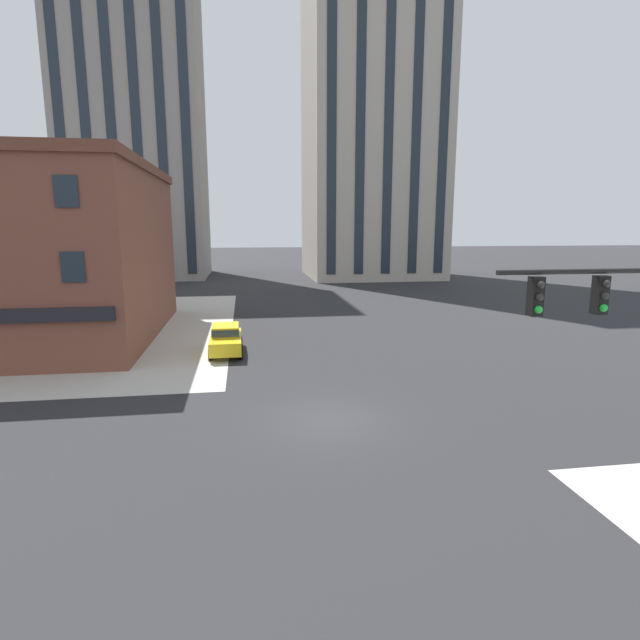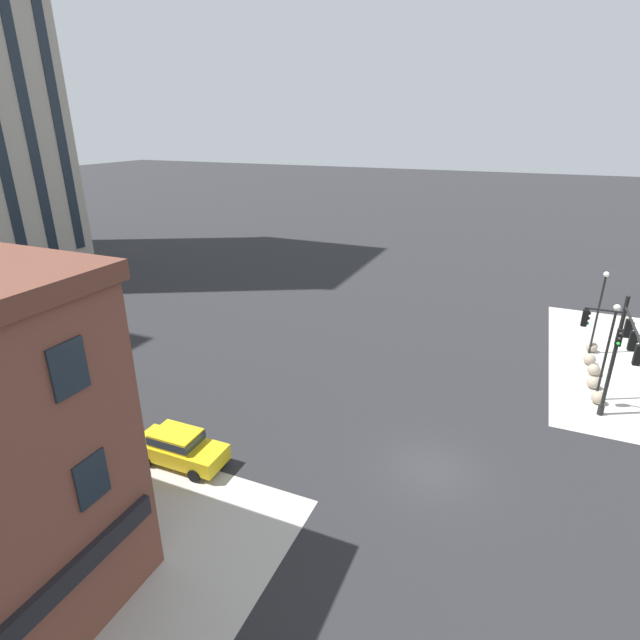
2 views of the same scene
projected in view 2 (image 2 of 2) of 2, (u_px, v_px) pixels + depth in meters
name	position (u px, v px, depth m)	size (l,w,h in m)	color
ground_plane	(431.00, 470.00, 22.95)	(320.00, 320.00, 0.00)	#262628
traffic_signal_main	(617.00, 347.00, 24.56)	(5.96, 2.09, 6.90)	black
bollard_sphere_curb_a	(598.00, 398.00, 28.23)	(0.75, 0.75, 0.75)	gray
bollard_sphere_curb_b	(593.00, 383.00, 29.88)	(0.75, 0.75, 0.75)	gray
bollard_sphere_curb_c	(594.00, 370.00, 31.45)	(0.75, 0.75, 0.75)	gray
bollard_sphere_curb_d	(590.00, 359.00, 32.83)	(0.75, 0.75, 0.75)	gray
bollard_sphere_curb_e	(592.00, 347.00, 34.65)	(0.75, 0.75, 0.75)	gray
street_lamp_corner_near	(609.00, 342.00, 27.39)	(0.36, 0.36, 5.89)	black
street_lamp_mid_sidewalk	(600.00, 304.00, 33.23)	(0.36, 0.36, 5.90)	black
car_main_northbound_far	(179.00, 446.00, 23.09)	(1.92, 4.42, 1.68)	gold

